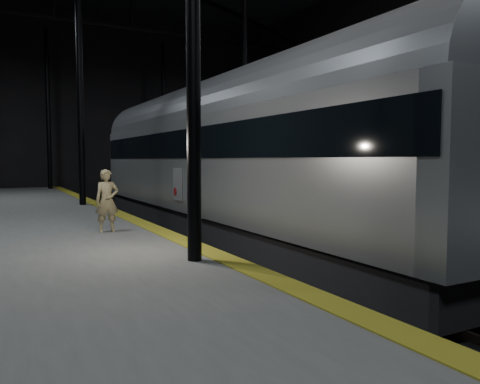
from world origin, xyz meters
TOP-DOWN VIEW (x-y plane):
  - ground at (0.00, 0.00)m, footprint 44.00×44.00m
  - platform_right at (7.50, 0.00)m, footprint 9.00×43.80m
  - tactile_strip at (-3.25, 0.00)m, footprint 0.50×43.80m
  - track at (0.00, 0.00)m, footprint 2.40×43.00m
  - train at (-0.00, 2.76)m, footprint 3.10×20.72m
  - woman at (-4.48, 0.19)m, footprint 0.61×0.42m

SIDE VIEW (x-z plane):
  - ground at x=0.00m, z-range 0.00..0.00m
  - track at x=0.00m, z-range -0.05..0.19m
  - platform_right at x=7.50m, z-range 0.00..1.00m
  - tactile_strip at x=-3.25m, z-range 1.00..1.01m
  - woman at x=-4.48m, z-range 1.00..2.61m
  - train at x=0.00m, z-range 0.32..5.86m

